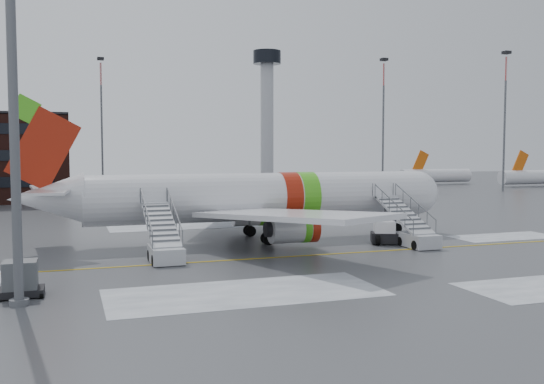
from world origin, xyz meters
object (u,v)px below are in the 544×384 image
object	(u,v)px
airstair_fwd	(413,232)
airliner	(253,198)
airstair_aft	(164,244)
pushback_tug	(389,234)
light_mast_near	(11,26)
uld_container	(20,280)

from	to	relation	value
airstair_fwd	airliner	bearing A→B (deg)	148.48
airstair_aft	pushback_tug	bearing A→B (deg)	4.62
pushback_tug	light_mast_near	size ratio (longest dim) A/B	0.14
airstair_aft	uld_container	world-z (taller)	airstair_aft
pushback_tug	uld_container	world-z (taller)	uld_container
airstair_aft	uld_container	size ratio (longest dim) A/B	3.49
airstair_aft	uld_container	xyz separation A→B (m)	(-8.23, -7.59, -0.23)
airstair_aft	uld_container	distance (m)	11.20
light_mast_near	airstair_aft	bearing A→B (deg)	48.89
pushback_tug	airliner	bearing A→B (deg)	151.46
airstair_fwd	uld_container	distance (m)	28.01
airstair_aft	pushback_tug	distance (m)	17.56
pushback_tug	uld_container	distance (m)	27.26
airstair_aft	light_mast_near	size ratio (longest dim) A/B	0.31
uld_container	light_mast_near	distance (m)	12.15
airliner	light_mast_near	distance (m)	24.62
pushback_tug	light_mast_near	xyz separation A→B (m)	(-25.68, -10.78, 12.07)
airliner	light_mast_near	size ratio (longest dim) A/B	1.41
airstair_aft	airstair_fwd	bearing A→B (deg)	0.00
airstair_fwd	light_mast_near	bearing A→B (deg)	-160.80
airstair_aft	light_mast_near	distance (m)	17.14
airstair_fwd	airstair_aft	distance (m)	18.74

